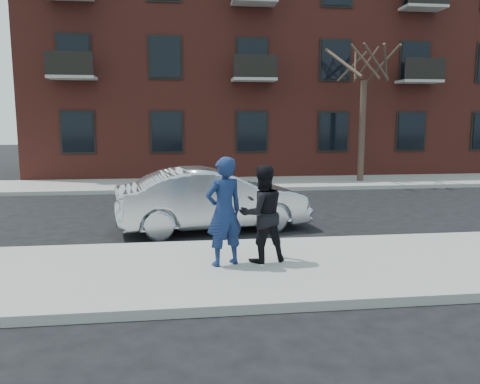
{
  "coord_description": "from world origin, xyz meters",
  "views": [
    {
      "loc": [
        -3.14,
        -8.05,
        2.64
      ],
      "look_at": [
        -2.05,
        0.4,
        1.36
      ],
      "focal_mm": 35.0,
      "sensor_mm": 36.0,
      "label": 1
    }
  ],
  "objects": [
    {
      "name": "man_peacoat",
      "position": [
        -1.71,
        -0.0,
        1.02
      ],
      "size": [
        0.96,
        0.81,
        1.74
      ],
      "rotation": [
        0.0,
        0.0,
        3.34
      ],
      "color": "black",
      "rests_on": "near_sidewalk"
    },
    {
      "name": "street_tree",
      "position": [
        4.5,
        11.0,
        5.52
      ],
      "size": [
        3.6,
        3.6,
        6.8
      ],
      "color": "#31251D",
      "rests_on": "far_sidewalk"
    },
    {
      "name": "silver_sedan",
      "position": [
        -2.37,
        3.2,
        0.76
      ],
      "size": [
        4.84,
        2.36,
        1.53
      ],
      "primitive_type": "imported",
      "rotation": [
        0.0,
        0.0,
        1.74
      ],
      "color": "#B7BABF",
      "rests_on": "ground"
    },
    {
      "name": "apartment_building",
      "position": [
        2.0,
        18.0,
        6.16
      ],
      "size": [
        24.3,
        10.3,
        12.3
      ],
      "color": "maroon",
      "rests_on": "ground"
    },
    {
      "name": "far_curb",
      "position": [
        0.0,
        9.45,
        0.07
      ],
      "size": [
        50.0,
        0.1,
        0.15
      ],
      "primitive_type": "cube",
      "color": "#999691",
      "rests_on": "ground"
    },
    {
      "name": "man_hoodie",
      "position": [
        -2.4,
        -0.14,
        1.1
      ],
      "size": [
        0.82,
        0.69,
        1.9
      ],
      "rotation": [
        0.0,
        0.0,
        3.55
      ],
      "color": "navy",
      "rests_on": "near_sidewalk"
    },
    {
      "name": "near_curb",
      "position": [
        0.0,
        1.55,
        0.07
      ],
      "size": [
        50.0,
        0.1,
        0.15
      ],
      "primitive_type": "cube",
      "color": "#999691",
      "rests_on": "ground"
    },
    {
      "name": "near_sidewalk",
      "position": [
        0.0,
        -0.25,
        0.07
      ],
      "size": [
        50.0,
        3.5,
        0.15
      ],
      "primitive_type": "cube",
      "color": "gray",
      "rests_on": "ground"
    },
    {
      "name": "far_sidewalk",
      "position": [
        0.0,
        11.25,
        0.07
      ],
      "size": [
        50.0,
        3.5,
        0.15
      ],
      "primitive_type": "cube",
      "color": "gray",
      "rests_on": "ground"
    },
    {
      "name": "ground",
      "position": [
        0.0,
        0.0,
        0.0
      ],
      "size": [
        100.0,
        100.0,
        0.0
      ],
      "primitive_type": "plane",
      "color": "black",
      "rests_on": "ground"
    }
  ]
}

